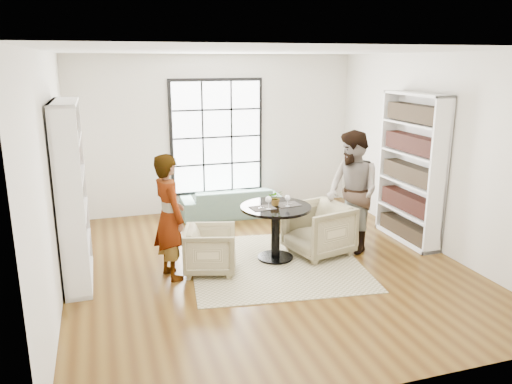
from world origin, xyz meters
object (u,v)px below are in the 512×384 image
object	(u,v)px
pedestal_table	(276,221)
sofa	(231,202)
flower_centerpiece	(276,198)
wine_glass_left	(269,200)
wine_glass_right	(288,198)
person_right	(352,192)
person_left	(169,217)
armchair_left	(211,250)
armchair_right	(318,229)

from	to	relation	value
pedestal_table	sofa	bearing A→B (deg)	91.94
flower_centerpiece	wine_glass_left	bearing A→B (deg)	-137.03
pedestal_table	wine_glass_left	world-z (taller)	wine_glass_left
sofa	wine_glass_right	bearing A→B (deg)	97.49
pedestal_table	person_right	distance (m)	1.29
person_left	wine_glass_left	distance (m)	1.42
wine_glass_left	flower_centerpiece	world-z (taller)	flower_centerpiece
person_left	wine_glass_left	size ratio (longest dim) A/B	8.77
person_left	armchair_left	bearing A→B (deg)	-105.14
pedestal_table	person_right	xyz separation A→B (m)	(1.24, -0.00, 0.34)
pedestal_table	flower_centerpiece	world-z (taller)	flower_centerpiece
sofa	flower_centerpiece	bearing A→B (deg)	94.17
armchair_right	flower_centerpiece	xyz separation A→B (m)	(-0.68, 0.03, 0.55)
armchair_left	pedestal_table	bearing A→B (deg)	-65.91
armchair_right	wine_glass_left	world-z (taller)	wine_glass_left
sofa	wine_glass_left	distance (m)	2.51
sofa	person_left	bearing A→B (deg)	60.52
person_right	wine_glass_right	world-z (taller)	person_right
armchair_right	person_right	world-z (taller)	person_right
pedestal_table	armchair_left	world-z (taller)	pedestal_table
sofa	flower_centerpiece	size ratio (longest dim) A/B	8.00
sofa	wine_glass_right	xyz separation A→B (m)	(0.23, -2.36, 0.68)
pedestal_table	armchair_left	distance (m)	1.07
wine_glass_right	armchair_right	bearing A→B (deg)	8.13
person_left	person_right	distance (m)	2.81
person_left	sofa	bearing A→B (deg)	-46.59
pedestal_table	sofa	world-z (taller)	pedestal_table
wine_glass_left	person_left	bearing A→B (deg)	-178.85
person_left	pedestal_table	bearing A→B (deg)	-99.54
armchair_right	flower_centerpiece	distance (m)	0.88
armchair_right	wine_glass_left	distance (m)	1.03
flower_centerpiece	sofa	bearing A→B (deg)	92.21
pedestal_table	flower_centerpiece	bearing A→B (deg)	71.56
person_left	person_right	xyz separation A→B (m)	(2.81, 0.15, 0.08)
person_right	person_left	bearing A→B (deg)	-94.82
sofa	armchair_left	distance (m)	2.61
sofa	person_left	size ratio (longest dim) A/B	1.09
sofa	person_right	size ratio (longest dim) A/B	1.00
person_right	wine_glass_right	distance (m)	1.09
armchair_left	person_left	size ratio (longest dim) A/B	0.41
pedestal_table	flower_centerpiece	xyz separation A→B (m)	(0.01, 0.03, 0.35)
pedestal_table	wine_glass_left	bearing A→B (deg)	-141.21
armchair_left	wine_glass_right	distance (m)	1.33
person_right	wine_glass_left	xyz separation A→B (m)	(-1.40, -0.12, 0.03)
armchair_right	flower_centerpiece	world-z (taller)	flower_centerpiece
armchair_right	person_left	world-z (taller)	person_left
armchair_left	armchair_right	size ratio (longest dim) A/B	0.82
sofa	wine_glass_left	bearing A→B (deg)	90.09
pedestal_table	person_left	xyz separation A→B (m)	(-1.57, -0.15, 0.26)
armchair_left	armchair_right	world-z (taller)	armchair_right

